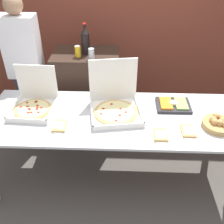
# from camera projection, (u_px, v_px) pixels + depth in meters

# --- Properties ---
(ground_plane) EXTENTS (16.00, 16.00, 0.00)m
(ground_plane) POSITION_uv_depth(u_px,v_px,m) (112.00, 174.00, 3.00)
(ground_plane) COLOR #514C47
(brick_wall_behind) EXTENTS (10.00, 0.06, 2.80)m
(brick_wall_behind) POSITION_uv_depth(u_px,v_px,m) (117.00, 8.00, 3.57)
(brick_wall_behind) COLOR brown
(brick_wall_behind) RESTS_ON ground_plane
(buffet_table) EXTENTS (2.46, 0.90, 0.82)m
(buffet_table) POSITION_uv_depth(u_px,v_px,m) (112.00, 123.00, 2.57)
(buffet_table) COLOR silver
(buffet_table) RESTS_ON ground_plane
(pizza_box_near_right) EXTENTS (0.55, 0.56, 0.47)m
(pizza_box_near_right) POSITION_uv_depth(u_px,v_px,m) (115.00, 104.00, 2.55)
(pizza_box_near_right) COLOR white
(pizza_box_near_right) RESTS_ON buffet_table
(pizza_box_near_left) EXTENTS (0.43, 0.44, 0.40)m
(pizza_box_near_left) POSITION_uv_depth(u_px,v_px,m) (34.00, 103.00, 2.59)
(pizza_box_near_left) COLOR white
(pizza_box_near_left) RESTS_ON buffet_table
(paper_plate_front_center) EXTENTS (0.22, 0.22, 0.03)m
(paper_plate_front_center) POSITION_uv_depth(u_px,v_px,m) (161.00, 135.00, 2.28)
(paper_plate_front_center) COLOR white
(paper_plate_front_center) RESTS_ON buffet_table
(paper_plate_front_left) EXTENTS (0.23, 0.23, 0.03)m
(paper_plate_front_left) POSITION_uv_depth(u_px,v_px,m) (188.00, 131.00, 2.32)
(paper_plate_front_left) COLOR white
(paper_plate_front_left) RESTS_ON buffet_table
(paper_plate_front_right) EXTENTS (0.21, 0.21, 0.03)m
(paper_plate_front_right) POSITION_uv_depth(u_px,v_px,m) (60.00, 126.00, 2.38)
(paper_plate_front_right) COLOR white
(paper_plate_front_right) RESTS_ON buffet_table
(veggie_tray) EXTENTS (0.34, 0.27, 0.05)m
(veggie_tray) POSITION_uv_depth(u_px,v_px,m) (173.00, 105.00, 2.65)
(veggie_tray) COLOR #28282D
(veggie_tray) RESTS_ON buffet_table
(bread_basket) EXTENTS (0.28, 0.28, 0.10)m
(bread_basket) POSITION_uv_depth(u_px,v_px,m) (218.00, 123.00, 2.37)
(bread_basket) COLOR tan
(bread_basket) RESTS_ON buffet_table
(sideboard_podium) EXTENTS (0.78, 0.54, 1.10)m
(sideboard_podium) POSITION_uv_depth(u_px,v_px,m) (88.00, 93.00, 3.39)
(sideboard_podium) COLOR black
(sideboard_podium) RESTS_ON ground_plane
(soda_bottle) EXTENTS (0.10, 0.10, 0.35)m
(soda_bottle) POSITION_uv_depth(u_px,v_px,m) (85.00, 41.00, 2.97)
(soda_bottle) COLOR black
(soda_bottle) RESTS_ON sideboard_podium
(soda_can_silver) EXTENTS (0.07, 0.07, 0.12)m
(soda_can_silver) POSITION_uv_depth(u_px,v_px,m) (91.00, 54.00, 2.89)
(soda_can_silver) COLOR silver
(soda_can_silver) RESTS_ON sideboard_podium
(soda_can_colored) EXTENTS (0.07, 0.07, 0.12)m
(soda_can_colored) POSITION_uv_depth(u_px,v_px,m) (78.00, 51.00, 2.95)
(soda_can_colored) COLOR gold
(soda_can_colored) RESTS_ON sideboard_podium
(person_guest_cap) EXTENTS (0.40, 0.22, 1.76)m
(person_guest_cap) POSITION_uv_depth(u_px,v_px,m) (26.00, 69.00, 3.12)
(person_guest_cap) COLOR #2D2D38
(person_guest_cap) RESTS_ON ground_plane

